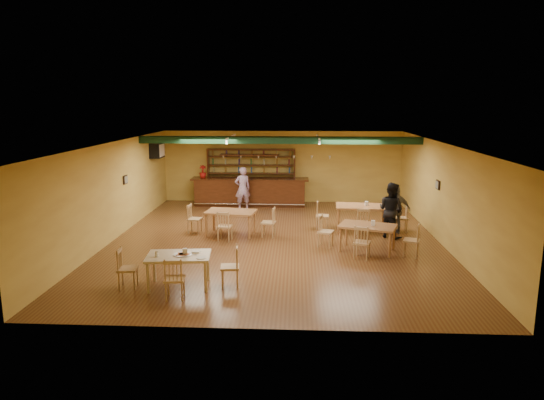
# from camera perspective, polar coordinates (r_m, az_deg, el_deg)

# --- Properties ---
(floor) EXTENTS (12.00, 12.00, 0.00)m
(floor) POSITION_cam_1_polar(r_m,az_deg,el_deg) (15.12, 0.41, -4.73)
(floor) COLOR #563018
(floor) RESTS_ON ground
(ceiling_beam) EXTENTS (10.00, 0.30, 0.25)m
(ceiling_beam) POSITION_cam_1_polar(r_m,az_deg,el_deg) (17.37, 0.83, 7.01)
(ceiling_beam) COLOR black
(ceiling_beam) RESTS_ON ceiling
(track_rail_left) EXTENTS (0.05, 2.50, 0.05)m
(track_rail_left) POSITION_cam_1_polar(r_m,az_deg,el_deg) (18.11, -4.84, 7.37)
(track_rail_left) COLOR white
(track_rail_left) RESTS_ON ceiling
(track_rail_right) EXTENTS (0.05, 2.50, 0.05)m
(track_rail_right) POSITION_cam_1_polar(r_m,az_deg,el_deg) (17.97, 5.41, 7.33)
(track_rail_right) COLOR white
(track_rail_right) RESTS_ON ceiling
(ac_unit) EXTENTS (0.34, 0.70, 0.48)m
(ac_unit) POSITION_cam_1_polar(r_m,az_deg,el_deg) (19.57, -13.28, 5.68)
(ac_unit) COLOR white
(ac_unit) RESTS_ON wall_left
(picture_left) EXTENTS (0.04, 0.34, 0.28)m
(picture_left) POSITION_cam_1_polar(r_m,az_deg,el_deg) (16.68, -16.76, 2.29)
(picture_left) COLOR black
(picture_left) RESTS_ON wall_left
(picture_right) EXTENTS (0.04, 0.34, 0.28)m
(picture_right) POSITION_cam_1_polar(r_m,az_deg,el_deg) (15.82, 18.80, 1.69)
(picture_right) COLOR black
(picture_right) RESTS_ON wall_right
(bar_counter) EXTENTS (4.78, 0.85, 1.13)m
(bar_counter) POSITION_cam_1_polar(r_m,az_deg,el_deg) (20.08, -2.58, 0.96)
(bar_counter) COLOR #37180B
(bar_counter) RESTS_ON ground
(back_bar_hutch) EXTENTS (3.70, 0.40, 2.28)m
(back_bar_hutch) POSITION_cam_1_polar(r_m,az_deg,el_deg) (20.60, -2.43, 2.85)
(back_bar_hutch) COLOR #37180B
(back_bar_hutch) RESTS_ON ground
(poinsettia) EXTENTS (0.37, 0.37, 0.52)m
(poinsettia) POSITION_cam_1_polar(r_m,az_deg,el_deg) (20.23, -8.09, 3.31)
(poinsettia) COLOR #AF1510
(poinsettia) RESTS_ON bar_counter
(dining_table_a) EXTENTS (1.66, 1.13, 0.78)m
(dining_table_a) POSITION_cam_1_polar(r_m,az_deg,el_deg) (15.73, -4.81, -2.66)
(dining_table_a) COLOR #996136
(dining_table_a) RESTS_ON ground
(dining_table_b) EXTENTS (1.75, 1.12, 0.84)m
(dining_table_b) POSITION_cam_1_polar(r_m,az_deg,el_deg) (16.45, 10.39, -2.07)
(dining_table_b) COLOR #996136
(dining_table_b) RESTS_ON ground
(dining_table_d) EXTENTS (1.76, 1.38, 0.77)m
(dining_table_d) POSITION_cam_1_polar(r_m,az_deg,el_deg) (14.21, 11.05, -4.39)
(dining_table_d) COLOR #996136
(dining_table_d) RESTS_ON ground
(near_table) EXTENTS (1.52, 1.07, 0.77)m
(near_table) POSITION_cam_1_polar(r_m,az_deg,el_deg) (11.54, -10.80, -8.12)
(near_table) COLOR tan
(near_table) RESTS_ON ground
(pizza_tray) EXTENTS (0.42, 0.42, 0.01)m
(pizza_tray) POSITION_cam_1_polar(r_m,az_deg,el_deg) (11.40, -10.37, -6.29)
(pizza_tray) COLOR silver
(pizza_tray) RESTS_ON near_table
(parmesan_shaker) EXTENTS (0.08, 0.08, 0.11)m
(parmesan_shaker) POSITION_cam_1_polar(r_m,az_deg,el_deg) (11.38, -13.32, -6.19)
(parmesan_shaker) COLOR #EAE5C6
(parmesan_shaker) RESTS_ON near_table
(napkin_stack) EXTENTS (0.22, 0.17, 0.03)m
(napkin_stack) POSITION_cam_1_polar(r_m,az_deg,el_deg) (11.53, -8.89, -5.99)
(napkin_stack) COLOR white
(napkin_stack) RESTS_ON near_table
(pizza_server) EXTENTS (0.33, 0.20, 0.00)m
(pizza_server) POSITION_cam_1_polar(r_m,az_deg,el_deg) (11.41, -9.56, -6.20)
(pizza_server) COLOR silver
(pizza_server) RESTS_ON pizza_tray
(side_plate) EXTENTS (0.24, 0.24, 0.01)m
(side_plate) POSITION_cam_1_polar(r_m,az_deg,el_deg) (11.11, -8.28, -6.70)
(side_plate) COLOR white
(side_plate) RESTS_ON near_table
(patron_bar) EXTENTS (0.73, 0.61, 1.70)m
(patron_bar) POSITION_cam_1_polar(r_m,az_deg,el_deg) (19.24, -3.46, 1.36)
(patron_bar) COLOR #7F4596
(patron_bar) RESTS_ON ground
(patron_right_a) EXTENTS (1.07, 1.07, 1.75)m
(patron_right_a) POSITION_cam_1_polar(r_m,az_deg,el_deg) (15.71, 13.71, -1.15)
(patron_right_a) COLOR black
(patron_right_a) RESTS_ON ground
(patron_right_b) EXTENTS (0.94, 0.45, 1.55)m
(patron_right_b) POSITION_cam_1_polar(r_m,az_deg,el_deg) (16.23, 14.33, -1.14)
(patron_right_b) COLOR slate
(patron_right_b) RESTS_ON ground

